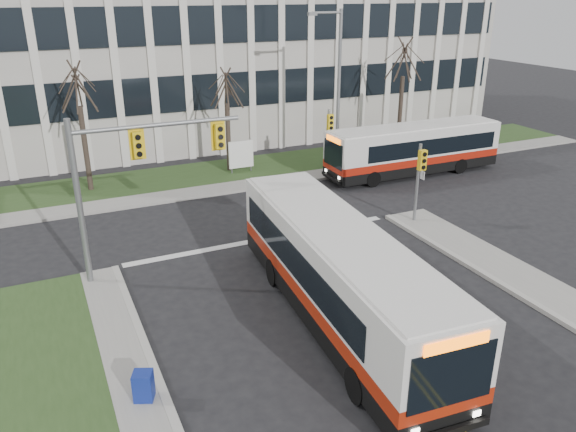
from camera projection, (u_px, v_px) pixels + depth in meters
The scene contains 15 objects.
ground at pixel (362, 337), 17.64m from camera, with size 120.00×120.00×0.00m, color black.
sidewalk_cross at pixel (296, 178), 32.36m from camera, with size 44.00×1.60×0.14m, color #9E9B93.
building_lawn at pixel (277, 166), 34.72m from camera, with size 44.00×5.00×0.12m, color #2C461E.
office_building at pixel (212, 49), 42.60m from camera, with size 40.00×16.00×12.00m, color beige.
mast_arm_signal at pixel (125, 169), 19.89m from camera, with size 6.11×0.38×6.20m.
signal_pole_near at pixel (420, 172), 25.32m from camera, with size 0.34×0.39×3.80m.
signal_pole_far at pixel (329, 132), 32.47m from camera, with size 0.34×0.39×3.80m.
streetlight at pixel (336, 82), 32.46m from camera, with size 2.15×0.25×9.20m.
directory_sign at pixel (241, 155), 32.91m from camera, with size 1.50×0.12×2.00m.
tree_left at pixel (77, 89), 28.39m from camera, with size 1.80×1.80×7.70m.
tree_mid at pixel (226, 90), 31.91m from camera, with size 1.80×1.80×6.82m.
tree_right at pixel (404, 61), 36.04m from camera, with size 1.80×1.80×8.25m.
bus_main at pixel (338, 277), 18.02m from camera, with size 2.60×11.99×3.20m, color silver, non-canonical shape.
bus_cross at pixel (413, 151), 32.81m from camera, with size 2.32×10.71×2.85m, color silver, non-canonical shape.
newspaper_box_blue at pixel (144, 388), 14.67m from camera, with size 0.50×0.45×0.95m, color navy.
Camera 1 is at (-8.38, -12.58, 10.14)m, focal length 35.00 mm.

